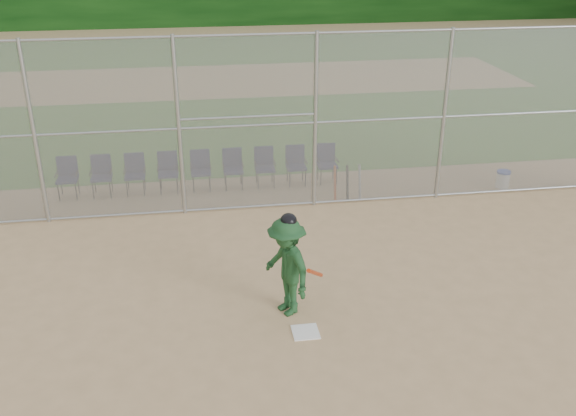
{
  "coord_description": "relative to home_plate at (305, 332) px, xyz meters",
  "views": [
    {
      "loc": [
        -1.69,
        -8.52,
        6.15
      ],
      "look_at": [
        0.0,
        2.5,
        1.1
      ],
      "focal_mm": 40.0,
      "sensor_mm": 36.0,
      "label": 1
    }
  ],
  "objects": [
    {
      "name": "dirt_patch_far",
      "position": [
        0.1,
        18.0,
        -0.0
      ],
      "size": [
        24.0,
        24.0,
        0.0
      ],
      "primitive_type": "plane",
      "color": "tan",
      "rests_on": "ground"
    },
    {
      "name": "chair_0",
      "position": [
        -4.65,
        6.35,
        0.47
      ],
      "size": [
        0.54,
        0.52,
        0.96
      ],
      "primitive_type": null,
      "color": "#10153D",
      "rests_on": "ground"
    },
    {
      "name": "batter_at_plate",
      "position": [
        -0.21,
        0.66,
        0.88
      ],
      "size": [
        1.13,
        1.39,
        1.83
      ],
      "color": "#1C4623",
      "rests_on": "ground"
    },
    {
      "name": "chair_6",
      "position": [
        0.11,
        6.35,
        0.47
      ],
      "size": [
        0.54,
        0.52,
        0.96
      ],
      "primitive_type": null,
      "color": "#10153D",
      "rests_on": "ground"
    },
    {
      "name": "backstop_fence",
      "position": [
        0.1,
        5.0,
        2.06
      ],
      "size": [
        16.09,
        0.09,
        4.0
      ],
      "color": "gray",
      "rests_on": "ground"
    },
    {
      "name": "chair_4",
      "position": [
        -1.48,
        6.35,
        0.47
      ],
      "size": [
        0.54,
        0.52,
        0.96
      ],
      "primitive_type": null,
      "color": "#10153D",
      "rests_on": "ground"
    },
    {
      "name": "chair_5",
      "position": [
        -0.69,
        6.35,
        0.47
      ],
      "size": [
        0.54,
        0.52,
        0.96
      ],
      "primitive_type": null,
      "color": "#10153D",
      "rests_on": "ground"
    },
    {
      "name": "water_cooler",
      "position": [
        5.96,
        5.34,
        0.21
      ],
      "size": [
        0.34,
        0.34,
        0.43
      ],
      "color": "white",
      "rests_on": "ground"
    },
    {
      "name": "chair_3",
      "position": [
        -2.27,
        6.35,
        0.47
      ],
      "size": [
        0.54,
        0.52,
        0.96
      ],
      "primitive_type": null,
      "color": "#10153D",
      "rests_on": "ground"
    },
    {
      "name": "ground",
      "position": [
        0.1,
        0.0,
        -0.01
      ],
      "size": [
        100.0,
        100.0,
        0.0
      ],
      "primitive_type": "plane",
      "color": "tan",
      "rests_on": "ground"
    },
    {
      "name": "chair_1",
      "position": [
        -3.86,
        6.35,
        0.47
      ],
      "size": [
        0.54,
        0.52,
        0.96
      ],
      "primitive_type": null,
      "color": "#10153D",
      "rests_on": "ground"
    },
    {
      "name": "chair_8",
      "position": [
        1.69,
        6.35,
        0.47
      ],
      "size": [
        0.54,
        0.52,
        0.96
      ],
      "primitive_type": null,
      "color": "#10153D",
      "rests_on": "ground"
    },
    {
      "name": "chair_7",
      "position": [
        0.9,
        6.35,
        0.47
      ],
      "size": [
        0.54,
        0.52,
        0.96
      ],
      "primitive_type": null,
      "color": "#10153D",
      "rests_on": "ground"
    },
    {
      "name": "spare_bats",
      "position": [
        1.94,
        5.2,
        0.41
      ],
      "size": [
        0.66,
        0.25,
        0.85
      ],
      "color": "#D84C14",
      "rests_on": "ground"
    },
    {
      "name": "chair_2",
      "position": [
        -3.07,
        6.35,
        0.47
      ],
      "size": [
        0.54,
        0.52,
        0.96
      ],
      "primitive_type": null,
      "color": "#10153D",
      "rests_on": "ground"
    },
    {
      "name": "grass_strip",
      "position": [
        0.1,
        18.0,
        -0.0
      ],
      "size": [
        100.0,
        100.0,
        0.0
      ],
      "primitive_type": "plane",
      "color": "#2E621D",
      "rests_on": "ground"
    },
    {
      "name": "home_plate",
      "position": [
        0.0,
        0.0,
        0.0
      ],
      "size": [
        0.43,
        0.43,
        0.02
      ],
      "primitive_type": "cube",
      "rotation": [
        0.0,
        0.0,
        -0.0
      ],
      "color": "white",
      "rests_on": "ground"
    }
  ]
}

